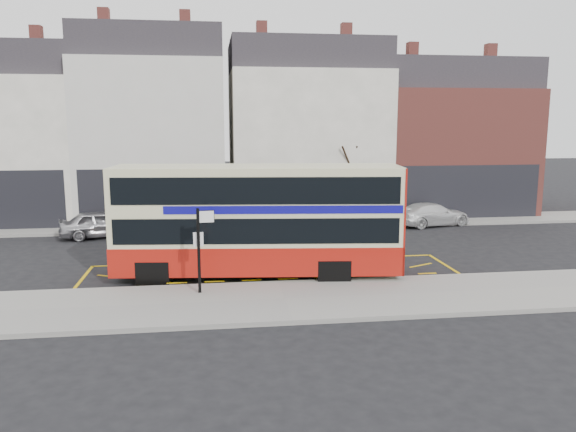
{
  "coord_description": "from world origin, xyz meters",
  "views": [
    {
      "loc": [
        -2.2,
        -19.27,
        5.75
      ],
      "look_at": [
        0.69,
        2.0,
        2.06
      ],
      "focal_mm": 35.0,
      "sensor_mm": 36.0,
      "label": 1
    }
  ],
  "objects": [
    {
      "name": "terrace_far_left",
      "position": [
        -13.5,
        14.99,
        4.82
      ],
      "size": [
        8.0,
        8.01,
        10.8
      ],
      "color": "white",
      "rests_on": "ground"
    },
    {
      "name": "road_markings",
      "position": [
        0.0,
        1.6,
        0.01
      ],
      "size": [
        14.0,
        3.4,
        0.01
      ],
      "primitive_type": null,
      "color": "gold",
      "rests_on": "ground"
    },
    {
      "name": "terrace_green_shop",
      "position": [
        3.5,
        14.99,
        5.07
      ],
      "size": [
        9.0,
        8.01,
        11.3
      ],
      "color": "white",
      "rests_on": "ground"
    },
    {
      "name": "far_pavement",
      "position": [
        0.0,
        11.0,
        0.07
      ],
      "size": [
        50.0,
        3.0,
        0.15
      ],
      "primitive_type": "cube",
      "color": "gray",
      "rests_on": "ground"
    },
    {
      "name": "ground",
      "position": [
        0.0,
        0.0,
        0.0
      ],
      "size": [
        120.0,
        120.0,
        0.0
      ],
      "primitive_type": "plane",
      "color": "black",
      "rests_on": "ground"
    },
    {
      "name": "bus_stop_post",
      "position": [
        -2.62,
        -1.29,
        1.84
      ],
      "size": [
        0.7,
        0.14,
        2.8
      ],
      "rotation": [
        0.0,
        0.0,
        0.1
      ],
      "color": "black",
      "rests_on": "pavement"
    },
    {
      "name": "terrace_right",
      "position": [
        12.5,
        14.99,
        4.57
      ],
      "size": [
        9.0,
        8.01,
        10.3
      ],
      "color": "#9D483E",
      "rests_on": "ground"
    },
    {
      "name": "double_decker_bus",
      "position": [
        -0.56,
        0.79,
        2.17
      ],
      "size": [
        10.52,
        3.47,
        4.12
      ],
      "rotation": [
        0.0,
        0.0,
        -0.11
      ],
      "color": "beige",
      "rests_on": "ground"
    },
    {
      "name": "kerb",
      "position": [
        0.0,
        -0.38,
        0.07
      ],
      "size": [
        40.0,
        0.15,
        0.15
      ],
      "primitive_type": "cube",
      "color": "gray",
      "rests_on": "ground"
    },
    {
      "name": "terrace_left",
      "position": [
        -5.5,
        14.99,
        5.32
      ],
      "size": [
        8.0,
        8.01,
        11.8
      ],
      "color": "silver",
      "rests_on": "ground"
    },
    {
      "name": "car_silver",
      "position": [
        -7.68,
        8.96,
        0.67
      ],
      "size": [
        4.21,
        2.48,
        1.35
      ],
      "primitive_type": "imported",
      "rotation": [
        0.0,
        0.0,
        1.81
      ],
      "color": "#A4A3A7",
      "rests_on": "ground"
    },
    {
      "name": "car_white",
      "position": [
        9.76,
        9.79,
        0.62
      ],
      "size": [
        4.59,
        2.72,
        1.25
      ],
      "primitive_type": "imported",
      "rotation": [
        0.0,
        0.0,
        1.81
      ],
      "color": "silver",
      "rests_on": "ground"
    },
    {
      "name": "street_tree_right",
      "position": [
        5.09,
        11.65,
        3.78
      ],
      "size": [
        2.57,
        2.57,
        5.55
      ],
      "color": "black",
      "rests_on": "ground"
    },
    {
      "name": "pavement",
      "position": [
        0.0,
        -2.3,
        0.07
      ],
      "size": [
        40.0,
        4.0,
        0.15
      ],
      "primitive_type": "cube",
      "color": "gray",
      "rests_on": "ground"
    },
    {
      "name": "car_grey",
      "position": [
        -3.59,
        9.26,
        0.76
      ],
      "size": [
        4.7,
        1.98,
        1.51
      ],
      "primitive_type": "imported",
      "rotation": [
        0.0,
        0.0,
        1.49
      ],
      "color": "#44474C",
      "rests_on": "ground"
    }
  ]
}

